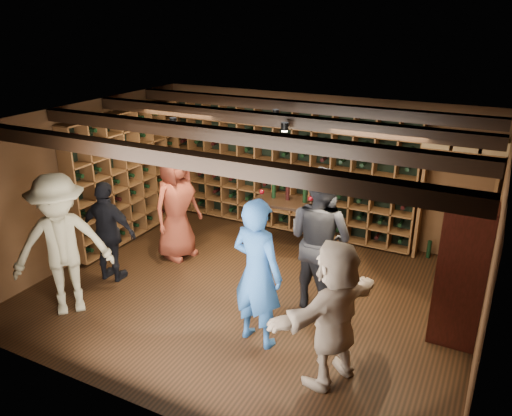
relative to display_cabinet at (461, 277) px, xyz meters
The scene contains 13 objects.
ground 2.85m from the display_cabinet, behind, with size 6.00×6.00×0.00m, color black.
room_shell 3.14m from the display_cabinet, behind, with size 6.00×6.00×6.00m.
wine_rack_back 3.89m from the display_cabinet, 146.67° to the left, with size 4.65×0.30×2.20m.
wine_rack_left 5.59m from the display_cabinet, behind, with size 0.30×2.65×2.20m.
crate_shelf 2.26m from the display_cabinet, 98.20° to the left, with size 1.20×0.32×2.07m.
display_cabinet is the anchor object (origin of this frame).
man_blue_shirt 2.43m from the display_cabinet, 151.71° to the right, with size 0.68×0.45×1.87m, color navy.
man_grey_suit 1.77m from the display_cabinet, behind, with size 0.97×0.75×1.99m, color #222227.
guest_red_floral 4.35m from the display_cabinet, behind, with size 0.88×0.57×1.80m, color maroon.
guest_woman_black 4.84m from the display_cabinet, behind, with size 0.91×0.38×1.55m, color black.
guest_khaki 5.00m from the display_cabinet, 160.24° to the right, with size 1.25×0.72×1.94m, color #7E7557.
guest_beige 1.79m from the display_cabinet, 128.20° to the right, with size 1.55×0.49×1.67m, color gray.
tasting_table 3.10m from the display_cabinet, 154.62° to the left, with size 1.22×0.68×1.17m.
Camera 1 is at (2.90, -5.56, 3.79)m, focal length 35.00 mm.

